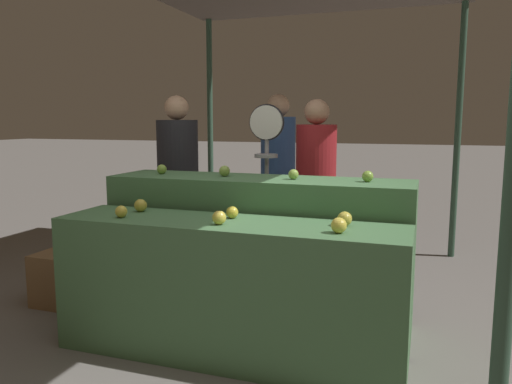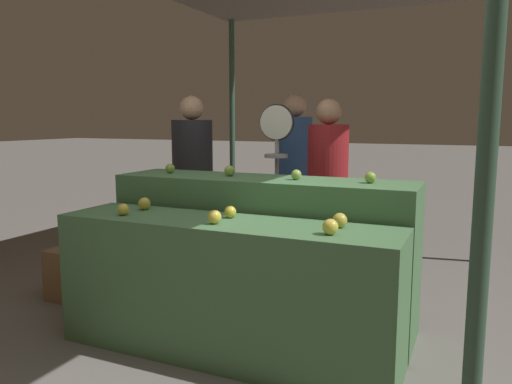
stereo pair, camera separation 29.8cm
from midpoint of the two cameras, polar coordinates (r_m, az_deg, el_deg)
ground_plane at (r=3.43m, az=-5.80°, el=-18.08°), size 60.00×60.00×0.00m
display_counter_front at (r=3.26m, az=-5.91°, el=-11.06°), size 2.24×0.55×0.89m
display_counter_back at (r=3.75m, az=-2.06°, el=-6.73°), size 2.24×0.55×1.10m
apple_front_0 at (r=3.40m, az=-17.61°, el=-2.17°), size 0.08×0.08×0.08m
apple_front_1 at (r=3.04m, az=-7.04°, el=-2.95°), size 0.09×0.09×0.09m
apple_front_2 at (r=2.81m, az=6.47°, el=-3.84°), size 0.09×0.09×0.09m
apple_front_3 at (r=3.57m, az=-15.41°, el=-1.51°), size 0.09×0.09×0.09m
apple_front_4 at (r=3.23m, az=-5.40°, el=-2.35°), size 0.08×0.08×0.08m
apple_front_5 at (r=3.01m, az=7.32°, el=-3.08°), size 0.09×0.09×0.09m
apple_back_0 at (r=4.00m, az=-12.84°, el=2.54°), size 0.08×0.08×0.08m
apple_back_1 at (r=3.75m, az=-5.90°, el=2.39°), size 0.08×0.08×0.08m
apple_back_2 at (r=3.55m, az=1.91°, el=2.02°), size 0.07×0.07×0.07m
apple_back_3 at (r=3.45m, az=10.25°, el=1.76°), size 0.08×0.08×0.08m
produce_scale at (r=4.28m, az=-0.80°, el=4.20°), size 0.31×0.20×1.65m
person_vendor_at_scale at (r=4.48m, az=4.95°, el=1.34°), size 0.48×0.48×1.70m
person_customer_left at (r=4.89m, az=-10.64°, el=2.05°), size 0.46×0.46×1.75m
person_customer_right at (r=5.25m, az=0.90°, el=2.95°), size 0.49×0.49×1.78m
wooden_crate_side at (r=4.55m, az=-22.63°, el=-9.04°), size 0.43×0.43×0.43m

